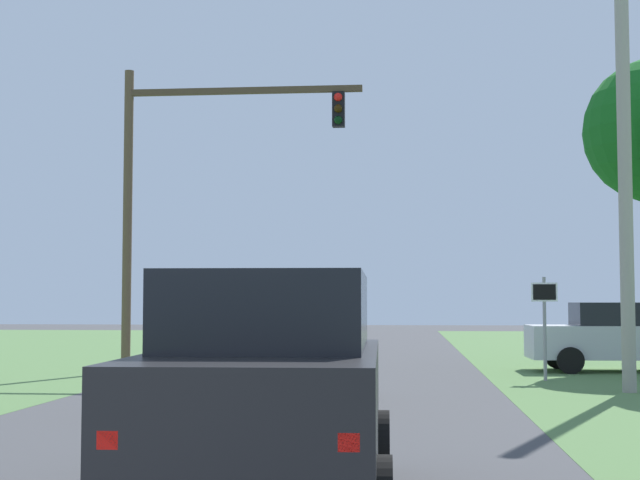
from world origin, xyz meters
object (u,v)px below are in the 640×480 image
pickup_truck_lead (252,352)px  keep_moving_sign (545,314)px  red_suv_near (270,386)px  utility_pole_right (624,141)px  traffic_light (185,175)px  crossing_suv_far (623,335)px

pickup_truck_lead → keep_moving_sign: (5.84, 6.16, 0.59)m
red_suv_near → utility_pole_right: size_ratio=0.45×
pickup_truck_lead → traffic_light: traffic_light is taller
red_suv_near → pickup_truck_lead: size_ratio=0.85×
pickup_truck_lead → utility_pole_right: 8.92m
red_suv_near → pickup_truck_lead: (-1.46, 7.85, -0.13)m
pickup_truck_lead → utility_pole_right: utility_pole_right is taller
red_suv_near → traffic_light: traffic_light is taller
keep_moving_sign → crossing_suv_far: keep_moving_sign is taller
keep_moving_sign → utility_pole_right: 4.67m
pickup_truck_lead → crossing_suv_far: bearing=48.2°
traffic_light → utility_pole_right: bearing=-23.9°
red_suv_near → crossing_suv_far: red_suv_near is taller
keep_moving_sign → utility_pole_right: utility_pole_right is taller
crossing_suv_far → utility_pole_right: utility_pole_right is taller
red_suv_near → keep_moving_sign: (4.39, 14.01, 0.46)m
red_suv_near → utility_pole_right: utility_pole_right is taller
traffic_light → red_suv_near: bearing=-73.9°
utility_pole_right → pickup_truck_lead: bearing=-154.3°
crossing_suv_far → keep_moving_sign: bearing=-128.0°
traffic_light → keep_moving_sign: bearing=-11.3°
red_suv_near → pickup_truck_lead: red_suv_near is taller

